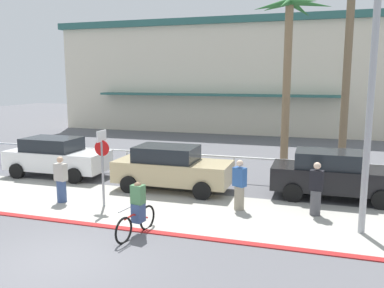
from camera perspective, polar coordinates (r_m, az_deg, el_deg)
ground_plane at (r=18.93m, az=-0.46°, el=-3.56°), size 80.00×80.00×0.00m
sidewalk_strip at (r=13.72m, az=-7.96°, el=-8.68°), size 44.00×4.00×0.02m
curb_paint at (r=12.04m, az=-12.09°, el=-11.38°), size 44.00×0.24×0.03m
building_backdrop at (r=34.95m, az=5.11°, el=9.53°), size 26.56×10.59×8.66m
rail_fence at (r=17.36m, az=-1.98°, el=-1.91°), size 19.70×0.08×1.04m
stop_sign_bike_lane at (r=13.42m, az=-12.64°, el=-1.86°), size 0.52×0.56×2.56m
streetlight_curb at (r=11.28m, az=24.39°, el=8.74°), size 0.24×2.54×7.50m
palm_tree_0 at (r=18.91m, az=13.63°, el=13.57°), size 3.40×3.00×7.72m
palm_tree_1 at (r=20.29m, az=21.65°, el=16.43°), size 3.57×3.12×9.21m
car_white_1 at (r=18.36m, az=-18.70°, el=-1.69°), size 4.40×2.02×1.69m
car_tan_2 at (r=15.28m, az=-2.93°, el=-3.37°), size 4.40×2.02×1.69m
car_black_3 at (r=15.08m, az=19.54°, el=-4.08°), size 4.40×2.02×1.69m
cyclist_red_0 at (r=11.12m, az=-7.79°, el=-9.31°), size 0.40×1.80×1.50m
pedestrian_0 at (r=13.04m, az=17.22°, el=-6.42°), size 0.43×0.37×1.70m
pedestrian_1 at (r=13.07m, az=6.76°, el=-6.11°), size 0.47×0.43×1.66m
pedestrian_2 at (r=14.48m, az=-18.12°, el=-5.10°), size 0.42×0.35×1.61m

